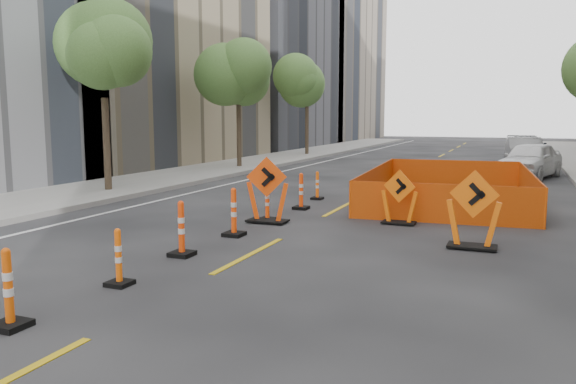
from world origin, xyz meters
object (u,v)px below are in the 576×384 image
at_px(channelizer_2, 8,288).
at_px(chevron_sign_right, 474,210).
at_px(parked_car_mid, 524,152).
at_px(channelizer_4, 181,228).
at_px(channelizer_3, 118,257).
at_px(parked_car_near, 530,160).
at_px(chevron_sign_left, 267,190).
at_px(chevron_sign_center, 399,197).
at_px(parked_car_far, 527,147).
at_px(channelizer_6, 267,202).
at_px(channelizer_5, 234,212).
at_px(channelizer_7, 301,191).
at_px(channelizer_8, 317,185).

bearing_deg(channelizer_2, chevron_sign_right, 52.79).
bearing_deg(channelizer_2, parked_car_mid, 77.15).
bearing_deg(channelizer_2, channelizer_4, 90.30).
bearing_deg(chevron_sign_right, parked_car_mid, 93.59).
bearing_deg(channelizer_3, parked_car_near, 72.05).
height_order(channelizer_4, chevron_sign_right, chevron_sign_right).
bearing_deg(chevron_sign_left, chevron_sign_center, -2.71).
relative_size(channelizer_3, chevron_sign_right, 0.58).
bearing_deg(channelizer_3, chevron_sign_right, 43.38).
xyz_separation_m(parked_car_mid, parked_car_far, (0.23, 5.57, -0.04)).
height_order(channelizer_6, chevron_sign_center, chevron_sign_center).
relative_size(chevron_sign_center, parked_car_mid, 0.29).
bearing_deg(parked_car_far, parked_car_mid, -100.78).
bearing_deg(channelizer_5, channelizer_6, 92.20).
height_order(parked_car_mid, parked_car_far, parked_car_mid).
relative_size(channelizer_7, chevron_sign_left, 0.63).
distance_m(channelizer_4, channelizer_8, 8.01).
bearing_deg(chevron_sign_left, parked_car_far, 54.35).
xyz_separation_m(channelizer_2, chevron_sign_right, (5.13, 6.75, 0.28)).
xyz_separation_m(channelizer_3, parked_car_mid, (6.16, 25.47, 0.31)).
bearing_deg(channelizer_3, chevron_sign_center, 65.25).
height_order(parked_car_near, parked_car_mid, parked_car_near).
relative_size(channelizer_3, chevron_sign_left, 0.55).
distance_m(channelizer_6, parked_car_mid, 20.45).
relative_size(channelizer_3, channelizer_6, 0.97).
distance_m(channelizer_3, chevron_sign_left, 5.75).
bearing_deg(chevron_sign_center, channelizer_7, 170.63).
relative_size(parked_car_mid, parked_car_far, 0.93).
height_order(chevron_sign_left, parked_car_near, chevron_sign_left).
relative_size(channelizer_4, channelizer_7, 1.02).
height_order(channelizer_5, chevron_sign_right, chevron_sign_right).
relative_size(channelizer_8, chevron_sign_left, 0.54).
bearing_deg(channelizer_3, parked_car_far, 78.36).
height_order(chevron_sign_center, parked_car_far, parked_car_far).
xyz_separation_m(channelizer_4, parked_car_near, (6.47, 17.60, 0.24)).
xyz_separation_m(channelizer_5, parked_car_mid, (6.20, 21.47, 0.23)).
bearing_deg(channelizer_2, channelizer_3, 87.13).
distance_m(channelizer_7, parked_car_mid, 18.50).
xyz_separation_m(chevron_sign_right, parked_car_mid, (1.14, 20.72, -0.03)).
relative_size(chevron_sign_center, parked_car_near, 0.30).
bearing_deg(channelizer_7, parked_car_mid, 70.73).
height_order(channelizer_2, channelizer_6, channelizer_2).
xyz_separation_m(parked_car_near, parked_car_far, (0.04, 11.44, -0.05)).
bearing_deg(channelizer_6, chevron_sign_right, -13.73).
bearing_deg(channelizer_6, chevron_sign_center, 13.68).
bearing_deg(parked_car_mid, channelizer_8, -117.53).
distance_m(channelizer_4, chevron_sign_right, 5.84).
xyz_separation_m(chevron_sign_left, parked_car_far, (6.38, 25.31, -0.10)).
relative_size(channelizer_4, chevron_sign_left, 0.64).
distance_m(channelizer_6, chevron_sign_left, 0.47).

